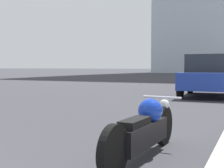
{
  "coord_description": "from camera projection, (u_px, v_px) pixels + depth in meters",
  "views": [
    {
      "loc": [
        4.23,
        -0.7,
        1.26
      ],
      "look_at": [
        1.23,
        5.75,
        0.86
      ],
      "focal_mm": 50.0,
      "sensor_mm": 36.0,
      "label": 1
    }
  ],
  "objects": [
    {
      "name": "motorcycle",
      "position": [
        145.0,
        129.0,
        4.3
      ],
      "size": [
        0.62,
        2.37,
        0.8
      ],
      "rotation": [
        0.0,
        0.0,
        -0.05
      ],
      "color": "black",
      "rests_on": "ground_plane"
    },
    {
      "name": "parked_car_blue",
      "position": [
        207.0,
        76.0,
        13.26
      ],
      "size": [
        2.09,
        4.11,
        1.77
      ],
      "rotation": [
        0.0,
        0.0,
        0.03
      ],
      "color": "#1E3899",
      "rests_on": "ground_plane"
    }
  ]
}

